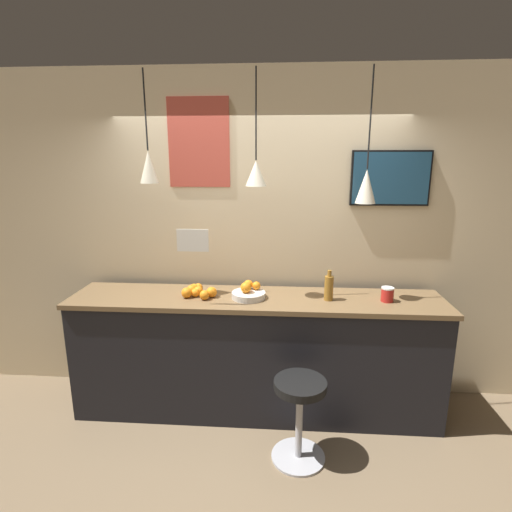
{
  "coord_description": "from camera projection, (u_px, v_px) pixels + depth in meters",
  "views": [
    {
      "loc": [
        0.22,
        -2.45,
        2.16
      ],
      "look_at": [
        0.0,
        0.66,
        1.39
      ],
      "focal_mm": 28.0,
      "sensor_mm": 36.0,
      "label": 1
    }
  ],
  "objects": [
    {
      "name": "back_wall",
      "position": [
        259.0,
        239.0,
        3.59
      ],
      "size": [
        8.0,
        0.06,
        2.9
      ],
      "color": "beige",
      "rests_on": "ground_plane"
    },
    {
      "name": "fruit_bowl",
      "position": [
        248.0,
        292.0,
        3.26
      ],
      "size": [
        0.28,
        0.28,
        0.14
      ],
      "color": "beige",
      "rests_on": "service_counter"
    },
    {
      "name": "spread_jar",
      "position": [
        387.0,
        294.0,
        3.18
      ],
      "size": [
        0.1,
        0.1,
        0.12
      ],
      "color": "red",
      "rests_on": "service_counter"
    },
    {
      "name": "juice_bottle",
      "position": [
        329.0,
        288.0,
        3.2
      ],
      "size": [
        0.07,
        0.07,
        0.25
      ],
      "color": "olive",
      "rests_on": "service_counter"
    },
    {
      "name": "service_counter",
      "position": [
        256.0,
        354.0,
        3.41
      ],
      "size": [
        3.08,
        0.6,
        1.04
      ],
      "color": "black",
      "rests_on": "ground_plane"
    },
    {
      "name": "pendant_lamp_right",
      "position": [
        366.0,
        185.0,
        3.01
      ],
      "size": [
        0.15,
        0.15,
        0.98
      ],
      "color": "black"
    },
    {
      "name": "mounted_tv",
      "position": [
        390.0,
        178.0,
        3.33
      ],
      "size": [
        0.65,
        0.04,
        0.46
      ],
      "color": "black"
    },
    {
      "name": "pendant_lamp_middle",
      "position": [
        256.0,
        172.0,
        3.05
      ],
      "size": [
        0.16,
        0.16,
        0.86
      ],
      "color": "black"
    },
    {
      "name": "hanging_menu_board",
      "position": [
        193.0,
        240.0,
        2.98
      ],
      "size": [
        0.24,
        0.01,
        0.17
      ],
      "color": "white"
    },
    {
      "name": "wall_poster",
      "position": [
        199.0,
        143.0,
        3.39
      ],
      "size": [
        0.53,
        0.01,
        0.74
      ],
      "color": "#C64C3D"
    },
    {
      "name": "bar_stool",
      "position": [
        300.0,
        406.0,
        2.85
      ],
      "size": [
        0.4,
        0.4,
        0.63
      ],
      "color": "#B7B7BC",
      "rests_on": "ground_plane"
    },
    {
      "name": "ground_plane",
      "position": [
        250.0,
        463.0,
        2.9
      ],
      "size": [
        14.0,
        14.0,
        0.0
      ],
      "primitive_type": "plane",
      "color": "#756047"
    },
    {
      "name": "orange_pile",
      "position": [
        197.0,
        291.0,
        3.32
      ],
      "size": [
        0.29,
        0.26,
        0.09
      ],
      "color": "orange",
      "rests_on": "service_counter"
    },
    {
      "name": "pendant_lamp_left",
      "position": [
        149.0,
        166.0,
        3.09
      ],
      "size": [
        0.14,
        0.14,
        0.84
      ],
      "color": "black"
    }
  ]
}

